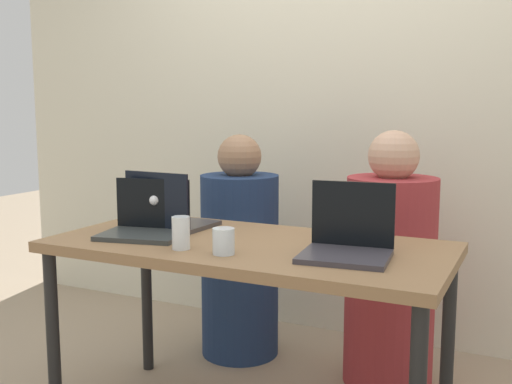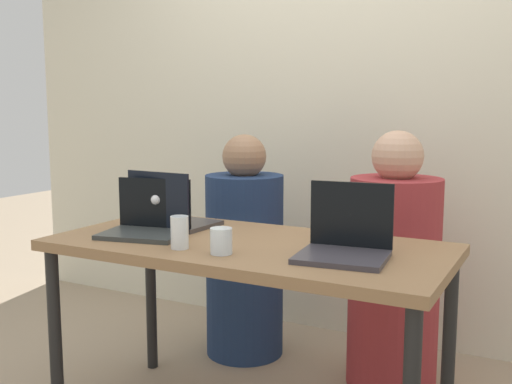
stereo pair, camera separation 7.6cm
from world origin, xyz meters
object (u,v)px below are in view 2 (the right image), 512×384
Objects in this scene: laptop_front_right at (345,241)px; water_glass_center at (221,243)px; person_on_right at (394,274)px; laptop_front_left at (147,223)px; person_on_left at (245,258)px; water_glass_left at (180,235)px; laptop_back_left at (171,215)px.

laptop_front_right is 0.42m from water_glass_center.
person_on_right is at bearing 85.23° from laptop_front_right.
person_on_right reaches higher than laptop_front_left.
water_glass_left is at bearing 96.97° from person_on_left.
laptop_front_right is 0.90× the size of laptop_front_left.
person_on_left reaches higher than water_glass_center.
laptop_back_left is 2.76× the size of water_glass_left.
water_glass_left is at bearing -170.13° from laptop_front_right.
person_on_right is 0.77m from laptop_front_right.
laptop_front_right is 2.69× the size of water_glass_left.
person_on_left is 3.48× the size of laptop_back_left.
laptop_back_left is 0.39m from water_glass_left.
laptop_back_left is (-0.03, -0.58, 0.31)m from person_on_left.
water_glass_center is at bearing 107.00° from person_on_left.
laptop_front_left is 1.08× the size of laptop_back_left.
laptop_front_right is (0.02, -0.71, 0.30)m from person_on_right.
person_on_right is at bearing 31.73° from laptop_front_left.
water_glass_center is (-0.39, -0.16, -0.01)m from laptop_front_right.
person_on_right is 0.99m from water_glass_center.
person_on_left is at bearing 76.28° from laptop_front_left.
laptop_front_right is 3.49× the size of water_glass_center.
laptop_front_left is at bearing 162.78° from water_glass_center.
person_on_left is at bearing 114.08° from water_glass_center.
laptop_back_left reaches higher than water_glass_left.
water_glass_left reaches higher than water_glass_center.
laptop_back_left is (-0.81, 0.14, -0.00)m from laptop_front_right.
laptop_back_left is 0.52m from water_glass_center.
person_on_left is 3.57× the size of laptop_front_right.
person_on_left is 9.60× the size of water_glass_left.
person_on_right is 3.30× the size of laptop_front_left.
person_on_left reaches higher than laptop_back_left.
person_on_right is 1.07m from water_glass_left.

